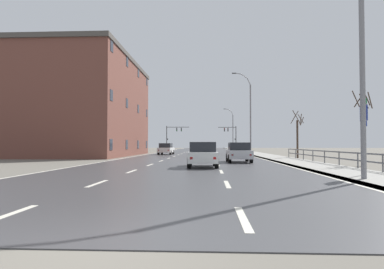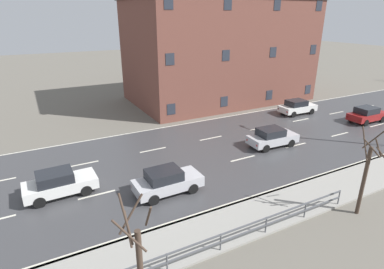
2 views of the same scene
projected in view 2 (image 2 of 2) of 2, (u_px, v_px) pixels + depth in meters
The scene contains 8 objects.
ground_plane at pixel (372, 116), 33.64m from camera, with size 160.00×160.00×0.12m.
car_near_left at pixel (367, 114), 31.15m from camera, with size 1.90×4.13×1.57m.
car_far_left at pixel (59, 183), 18.40m from camera, with size 1.93×4.15×1.57m.
car_far_right at pixel (272, 137), 25.35m from camera, with size 1.99×4.18×1.57m.
car_near_right at pixel (297, 107), 33.72m from camera, with size 1.97×4.17×1.57m.
car_distant at pixel (167, 181), 18.64m from camera, with size 1.88×4.12×1.57m.
brick_building at pixel (219, 50), 38.30m from camera, with size 12.68×21.59×12.20m.
bare_tree_mid at pixel (365, 175), 16.12m from camera, with size 1.26×1.32×4.96m.
Camera 2 is at (19.25, 15.70, 10.10)m, focal length 29.11 mm.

